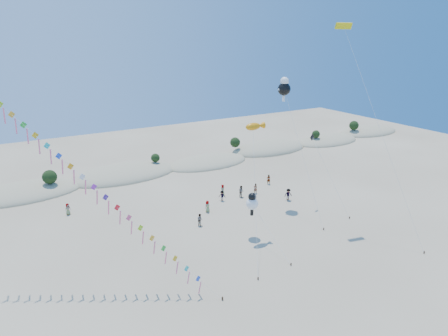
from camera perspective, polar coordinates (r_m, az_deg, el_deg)
dune_ridge at (r=68.61m, az=-14.11°, el=-0.86°), size 145.30×11.49×5.57m
kite_train at (r=36.57m, az=-21.39°, el=-0.78°), size 18.64×18.00×21.46m
fish_kite at (r=43.66m, az=4.75°, el=6.28°), size 6.86×9.76×13.66m
cartoon_kite_low at (r=44.86m, az=4.31°, el=-5.23°), size 1.48×8.42×5.57m
cartoon_kite_high at (r=53.06m, az=9.16°, el=12.00°), size 2.34×11.79×17.93m
parafoil_kite at (r=49.23m, az=18.04°, el=19.16°), size 2.88×14.01×24.65m
dark_kite at (r=53.31m, az=14.58°, el=1.67°), size 1.78×7.19×10.37m
beachgoers at (r=54.96m, az=0.37°, el=-4.48°), size 31.41×12.75×1.80m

